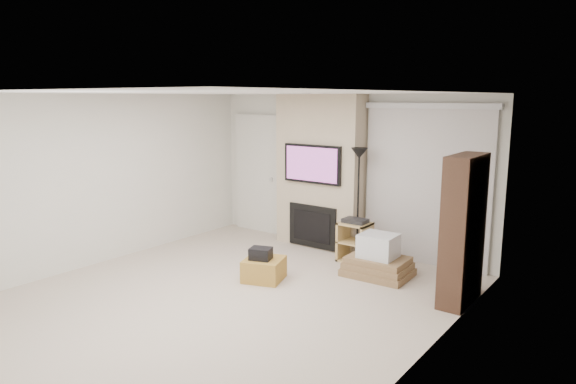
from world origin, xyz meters
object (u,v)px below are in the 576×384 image
Objects in this scene: box_stack at (378,260)px; bookshelf at (463,230)px; ottoman at (264,269)px; av_stand at (355,239)px; floor_lamp at (359,172)px.

box_stack is 1.41m from bookshelf.
bookshelf reaches higher than ottoman.
ottoman is at bearing -112.02° from av_stand.
ottoman is 0.76× the size of av_stand.
bookshelf is at bearing -11.64° from box_stack.
ottoman is at bearing -137.35° from box_stack.
av_stand is 0.37× the size of bookshelf.
bookshelf reaches higher than av_stand.
av_stand is 0.73× the size of box_stack.
ottoman is 0.29× the size of floor_lamp.
av_stand is at bearing -74.43° from floor_lamp.
floor_lamp is 2.59× the size of av_stand.
floor_lamp reaches higher than av_stand.
box_stack is at bearing -40.00° from floor_lamp.
av_stand is 1.98m from bookshelf.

